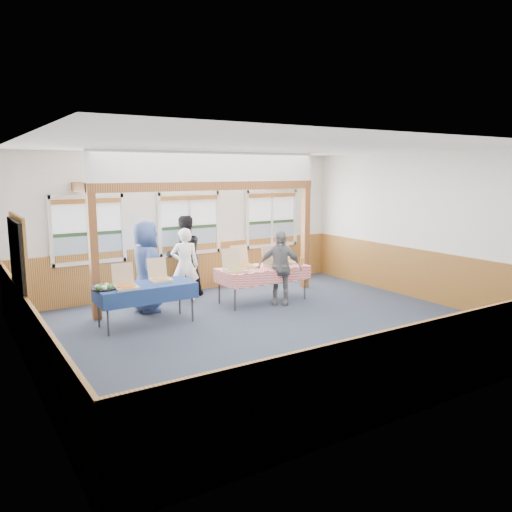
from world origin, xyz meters
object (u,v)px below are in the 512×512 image
Objects in this scene: woman_black at (184,256)px; table_right at (263,269)px; man_blue at (146,267)px; person_grey at (280,268)px; woman_white at (185,265)px; table_left at (146,287)px.

table_right is at bearing 134.67° from woman_black.
man_blue is at bearing -173.11° from table_right.
person_grey is (0.19, -0.37, 0.08)m from table_right.
woman_white is 2.03m from person_grey.
man_blue reaches higher than table_right.
woman_black reaches higher than table_right.
table_right is (2.72, 0.24, 0.01)m from table_left.
table_right is 1.85m from woman_black.
table_right is at bearing -90.57° from man_blue.
woman_white is at bearing 171.92° from table_right.
person_grey reaches higher than table_right.
person_grey is at bearing -4.25° from table_left.
table_left is 0.98× the size of man_blue.
woman_white is 0.96m from man_blue.
table_left is 2.73m from table_right.
man_blue is at bearing -161.18° from person_grey.
man_blue is at bearing 66.80° from table_left.
man_blue reaches higher than woman_white.
woman_black is 2.24m from person_grey.
woman_black is 1.38m from man_blue.
person_grey is (2.91, -0.13, 0.09)m from table_left.
man_blue is at bearing 35.71° from woman_black.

